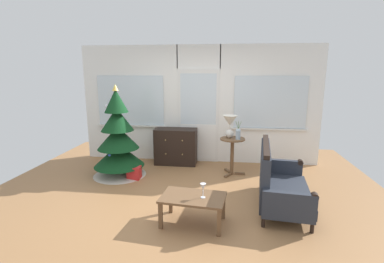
# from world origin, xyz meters

# --- Properties ---
(ground_plane) EXTENTS (6.76, 6.76, 0.00)m
(ground_plane) POSITION_xyz_m (0.00, 0.00, 0.00)
(ground_plane) COLOR #996B42
(back_wall_with_door) EXTENTS (5.20, 0.14, 2.55)m
(back_wall_with_door) POSITION_xyz_m (0.00, 2.08, 1.28)
(back_wall_with_door) COLOR white
(back_wall_with_door) RESTS_ON ground
(christmas_tree) EXTENTS (1.02, 1.02, 1.76)m
(christmas_tree) POSITION_xyz_m (-1.43, 0.96, 0.67)
(christmas_tree) COLOR #4C331E
(christmas_tree) RESTS_ON ground
(dresser_cabinet) EXTENTS (0.90, 0.45, 0.78)m
(dresser_cabinet) POSITION_xyz_m (-0.46, 1.79, 0.39)
(dresser_cabinet) COLOR black
(dresser_cabinet) RESTS_ON ground
(settee_sofa) EXTENTS (0.85, 1.52, 0.96)m
(settee_sofa) POSITION_xyz_m (1.41, 0.00, 0.38)
(settee_sofa) COLOR black
(settee_sofa) RESTS_ON ground
(side_table) EXTENTS (0.50, 0.48, 0.73)m
(side_table) POSITION_xyz_m (0.75, 1.27, 0.52)
(side_table) COLOR brown
(side_table) RESTS_ON ground
(table_lamp) EXTENTS (0.28, 0.28, 0.44)m
(table_lamp) POSITION_xyz_m (0.69, 1.31, 1.01)
(table_lamp) COLOR silver
(table_lamp) RESTS_ON side_table
(flower_vase) EXTENTS (0.11, 0.10, 0.35)m
(flower_vase) POSITION_xyz_m (0.85, 1.21, 0.85)
(flower_vase) COLOR #99ADBC
(flower_vase) RESTS_ON side_table
(coffee_table) EXTENTS (0.89, 0.61, 0.39)m
(coffee_table) POSITION_xyz_m (0.22, -0.66, 0.33)
(coffee_table) COLOR brown
(coffee_table) RESTS_ON ground
(wine_glass) EXTENTS (0.08, 0.08, 0.20)m
(wine_glass) POSITION_xyz_m (0.35, -0.68, 0.53)
(wine_glass) COLOR silver
(wine_glass) RESTS_ON coffee_table
(gift_box) EXTENTS (0.24, 0.21, 0.24)m
(gift_box) POSITION_xyz_m (-1.09, 0.80, 0.12)
(gift_box) COLOR red
(gift_box) RESTS_ON ground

